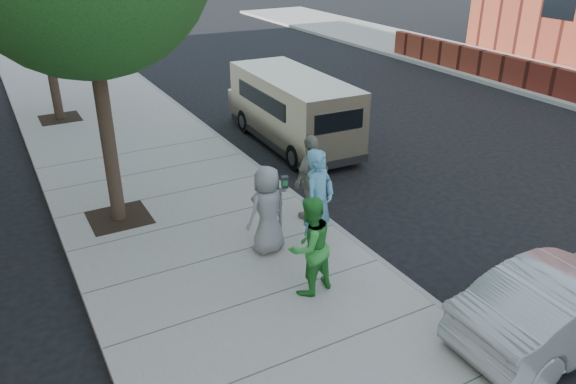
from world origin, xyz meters
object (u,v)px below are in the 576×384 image
at_px(sedan, 570,304).
at_px(person_gray_shirt, 267,210).
at_px(parking_meter, 280,196).
at_px(person_officer, 319,202).
at_px(person_green_shirt, 310,246).
at_px(person_striped_polo, 312,177).
at_px(van, 292,108).

bearing_deg(sedan, person_gray_shirt, 34.44).
height_order(parking_meter, person_officer, person_officer).
height_order(person_officer, person_gray_shirt, person_officer).
distance_m(person_green_shirt, person_striped_polo, 2.61).
bearing_deg(parking_meter, person_gray_shirt, -152.96).
height_order(person_green_shirt, person_gray_shirt, person_green_shirt).
relative_size(sedan, person_gray_shirt, 2.28).
distance_m(person_green_shirt, person_gray_shirt, 1.47).
relative_size(van, person_officer, 2.68).
xyz_separation_m(van, sedan, (-0.55, -9.28, -0.41)).
xyz_separation_m(sedan, person_gray_shirt, (-2.81, 4.19, 0.36)).
bearing_deg(person_green_shirt, parking_meter, -111.94).
bearing_deg(person_gray_shirt, sedan, 109.52).
height_order(van, person_green_shirt, van).
xyz_separation_m(parking_meter, person_green_shirt, (-0.28, -1.51, -0.18)).
bearing_deg(person_striped_polo, person_green_shirt, 35.41).
relative_size(person_officer, person_striped_polo, 1.12).
bearing_deg(person_green_shirt, person_striped_polo, -133.34).
height_order(van, person_gray_shirt, van).
bearing_deg(person_officer, parking_meter, 108.58).
relative_size(parking_meter, person_green_shirt, 0.83).
bearing_deg(van, sedan, -91.11).
distance_m(person_gray_shirt, person_striped_polo, 1.58).
height_order(van, sedan, van).
height_order(parking_meter, person_gray_shirt, person_gray_shirt).
relative_size(parking_meter, van, 0.26).
relative_size(van, sedan, 1.41).
distance_m(van, person_officer, 6.14).
distance_m(parking_meter, person_gray_shirt, 0.34).
distance_m(sedan, person_green_shirt, 3.92).
distance_m(van, person_gray_shirt, 6.10).
height_order(person_gray_shirt, person_striped_polo, person_striped_polo).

